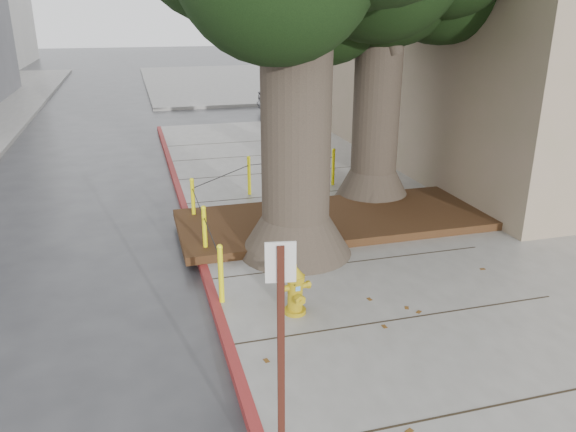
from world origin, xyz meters
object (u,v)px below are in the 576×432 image
Objects in this scene: signpost at (281,361)px; car_silver at (301,97)px; car_red at (455,90)px; fire_hydrant at (295,290)px.

car_silver is (6.40, 20.52, -0.89)m from signpost.
signpost is 26.23m from car_red.
car_silver is at bearing 67.60° from fire_hydrant.
fire_hydrant is 0.31× the size of signpost.
fire_hydrant is 23.12m from car_red.
signpost is (-1.03, -3.07, 1.03)m from fire_hydrant.
signpost reaches higher than car_red.
fire_hydrant is 18.26m from car_silver.
car_red is at bearing 65.16° from signpost.
car_red is (14.87, 21.59, -1.01)m from signpost.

